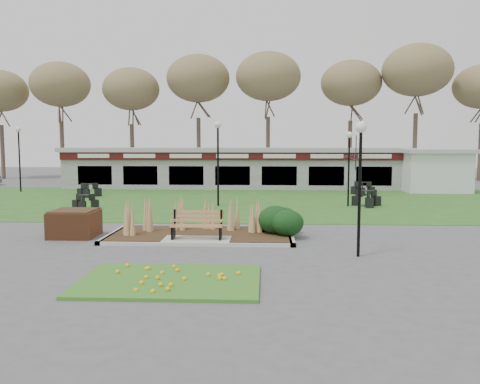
{
  "coord_description": "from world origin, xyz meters",
  "views": [
    {
      "loc": [
        2.21,
        -16.16,
        3.28
      ],
      "look_at": [
        1.33,
        2.0,
        1.5
      ],
      "focal_mm": 38.0,
      "sensor_mm": 36.0,
      "label": 1
    }
  ],
  "objects_px": {
    "lamp_post_near_right": "(360,159)",
    "car_black": "(127,177)",
    "service_hut": "(435,170)",
    "patio_umbrella": "(356,168)",
    "lamp_post_far_left": "(19,145)",
    "bistro_set_b": "(85,204)",
    "bistro_set_c": "(367,201)",
    "bistro_set_d": "(363,191)",
    "park_bench": "(197,224)",
    "lamp_post_far_right": "(349,152)",
    "food_pavilion": "(234,168)",
    "brick_planter": "(74,223)",
    "lamp_post_mid_left": "(218,144)",
    "bistro_set_a": "(89,192)"
  },
  "relations": [
    {
      "from": "lamp_post_far_left",
      "to": "bistro_set_b",
      "type": "relative_size",
      "value": 3.29
    },
    {
      "from": "lamp_post_near_right",
      "to": "patio_umbrella",
      "type": "relative_size",
      "value": 1.48
    },
    {
      "from": "brick_planter",
      "to": "service_hut",
      "type": "distance_m",
      "value": 24.71
    },
    {
      "from": "park_bench",
      "to": "lamp_post_far_right",
      "type": "bearing_deg",
      "value": 56.09
    },
    {
      "from": "lamp_post_near_right",
      "to": "car_black",
      "type": "bearing_deg",
      "value": 119.71
    },
    {
      "from": "food_pavilion",
      "to": "bistro_set_a",
      "type": "relative_size",
      "value": 16.67
    },
    {
      "from": "park_bench",
      "to": "lamp_post_far_left",
      "type": "relative_size",
      "value": 0.39
    },
    {
      "from": "bistro_set_b",
      "to": "bistro_set_c",
      "type": "xyz_separation_m",
      "value": [
        14.08,
        1.77,
        0.04
      ]
    },
    {
      "from": "service_hut",
      "to": "lamp_post_far_left",
      "type": "height_order",
      "value": "lamp_post_far_left"
    },
    {
      "from": "lamp_post_far_left",
      "to": "bistro_set_d",
      "type": "relative_size",
      "value": 2.96
    },
    {
      "from": "lamp_post_near_right",
      "to": "bistro_set_b",
      "type": "bearing_deg",
      "value": 139.67
    },
    {
      "from": "brick_planter",
      "to": "lamp_post_far_right",
      "type": "bearing_deg",
      "value": 39.26
    },
    {
      "from": "service_hut",
      "to": "car_black",
      "type": "relative_size",
      "value": 0.97
    },
    {
      "from": "park_bench",
      "to": "patio_umbrella",
      "type": "relative_size",
      "value": 0.65
    },
    {
      "from": "lamp_post_near_right",
      "to": "bistro_set_d",
      "type": "distance_m",
      "value": 17.84
    },
    {
      "from": "park_bench",
      "to": "service_hut",
      "type": "distance_m",
      "value": 22.32
    },
    {
      "from": "bistro_set_c",
      "to": "bistro_set_d",
      "type": "bearing_deg",
      "value": 81.53
    },
    {
      "from": "lamp_post_near_right",
      "to": "bistro_set_c",
      "type": "relative_size",
      "value": 2.54
    },
    {
      "from": "service_hut",
      "to": "lamp_post_far_right",
      "type": "xyz_separation_m",
      "value": [
        -7.01,
        -8.1,
        1.33
      ]
    },
    {
      "from": "lamp_post_mid_left",
      "to": "bistro_set_c",
      "type": "relative_size",
      "value": 2.87
    },
    {
      "from": "service_hut",
      "to": "lamp_post_mid_left",
      "type": "height_order",
      "value": "lamp_post_mid_left"
    },
    {
      "from": "park_bench",
      "to": "patio_umbrella",
      "type": "bearing_deg",
      "value": 63.78
    },
    {
      "from": "food_pavilion",
      "to": "bistro_set_d",
      "type": "distance_m",
      "value": 9.43
    },
    {
      "from": "service_hut",
      "to": "lamp_post_mid_left",
      "type": "xyz_separation_m",
      "value": [
        -13.68,
        -8.27,
        1.73
      ]
    },
    {
      "from": "bistro_set_a",
      "to": "lamp_post_near_right",
      "type": "bearing_deg",
      "value": -49.16
    },
    {
      "from": "park_bench",
      "to": "bistro_set_d",
      "type": "distance_m",
      "value": 17.55
    },
    {
      "from": "brick_planter",
      "to": "bistro_set_c",
      "type": "bearing_deg",
      "value": 36.95
    },
    {
      "from": "park_bench",
      "to": "patio_umbrella",
      "type": "distance_m",
      "value": 18.14
    },
    {
      "from": "lamp_post_far_left",
      "to": "bistro_set_a",
      "type": "bearing_deg",
      "value": -27.4
    },
    {
      "from": "park_bench",
      "to": "lamp_post_near_right",
      "type": "bearing_deg",
      "value": -21.0
    },
    {
      "from": "lamp_post_near_right",
      "to": "bistro_set_b",
      "type": "relative_size",
      "value": 2.95
    },
    {
      "from": "park_bench",
      "to": "bistro_set_c",
      "type": "relative_size",
      "value": 1.12
    },
    {
      "from": "service_hut",
      "to": "bistro_set_a",
      "type": "xyz_separation_m",
      "value": [
        -21.89,
        -4.25,
        -1.17
      ]
    },
    {
      "from": "lamp_post_mid_left",
      "to": "lamp_post_near_right",
      "type": "bearing_deg",
      "value": -65.85
    },
    {
      "from": "brick_planter",
      "to": "lamp_post_far_left",
      "type": "relative_size",
      "value": 0.35
    },
    {
      "from": "brick_planter",
      "to": "car_black",
      "type": "distance_m",
      "value": 20.32
    },
    {
      "from": "patio_umbrella",
      "to": "lamp_post_far_right",
      "type": "bearing_deg",
      "value": -102.91
    },
    {
      "from": "bistro_set_d",
      "to": "car_black",
      "type": "height_order",
      "value": "car_black"
    },
    {
      "from": "service_hut",
      "to": "bistro_set_a",
      "type": "height_order",
      "value": "service_hut"
    },
    {
      "from": "park_bench",
      "to": "lamp_post_far_right",
      "type": "height_order",
      "value": "lamp_post_far_right"
    },
    {
      "from": "bistro_set_b",
      "to": "bistro_set_c",
      "type": "bearing_deg",
      "value": 7.17
    },
    {
      "from": "bistro_set_b",
      "to": "patio_umbrella",
      "type": "height_order",
      "value": "patio_umbrella"
    },
    {
      "from": "bistro_set_b",
      "to": "car_black",
      "type": "xyz_separation_m",
      "value": [
        -1.38,
        12.85,
        0.49
      ]
    },
    {
      "from": "park_bench",
      "to": "brick_planter",
      "type": "height_order",
      "value": "park_bench"
    },
    {
      "from": "lamp_post_near_right",
      "to": "car_black",
      "type": "distance_m",
      "value": 26.15
    },
    {
      "from": "lamp_post_far_left",
      "to": "car_black",
      "type": "bearing_deg",
      "value": 35.89
    },
    {
      "from": "bistro_set_c",
      "to": "lamp_post_mid_left",
      "type": "bearing_deg",
      "value": -178.54
    },
    {
      "from": "park_bench",
      "to": "car_black",
      "type": "xyz_separation_m",
      "value": [
        -8.0,
        20.75,
        0.16
      ]
    },
    {
      "from": "food_pavilion",
      "to": "lamp_post_far_right",
      "type": "height_order",
      "value": "lamp_post_far_right"
    },
    {
      "from": "patio_umbrella",
      "to": "car_black",
      "type": "xyz_separation_m",
      "value": [
        -16.0,
        4.51,
        -0.91
      ]
    }
  ]
}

